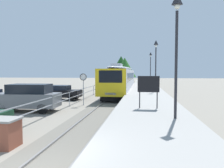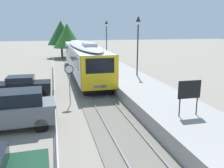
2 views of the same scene
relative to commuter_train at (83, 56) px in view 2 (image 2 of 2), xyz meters
name	(u,v)px [view 2 (image 2 of 2)]	position (x,y,z in m)	size (l,w,h in m)	color
ground_plane	(57,79)	(-3.00, -1.29, -2.15)	(160.00, 160.00, 0.00)	gray
track_rails	(85,77)	(0.00, -1.29, -2.11)	(3.20, 60.00, 0.14)	#6B665B
commuter_train	(83,56)	(0.00, 0.00, 0.00)	(2.82, 19.69, 3.74)	silver
station_platform	(114,72)	(3.25, -1.29, -1.70)	(3.90, 60.00, 0.90)	#999691
platform_lamp_mid_platform	(138,35)	(4.23, -5.96, 2.48)	(0.34, 0.34, 5.35)	#232328
platform_lamp_far_end	(106,32)	(4.23, 7.01, 2.48)	(0.34, 0.34, 5.35)	#232328
platform_notice_board	(189,91)	(3.15, -16.48, 0.04)	(1.20, 0.08, 1.80)	#232328
speed_limit_sign	(69,75)	(-2.29, -10.53, -0.02)	(0.61, 0.10, 2.81)	#9EA0A5
carpark_fence	(55,96)	(-3.30, -11.29, -1.24)	(0.06, 36.06, 1.25)	#9EA0A5
parked_suv_grey	(11,110)	(-5.55, -13.91, -1.09)	(4.68, 2.10, 2.04)	slate
parked_hatchback_black	(24,85)	(-5.66, -7.16, -1.36)	(4.04, 1.85, 1.53)	black
tree_behind_carpark	(61,33)	(-1.69, 17.27, 2.25)	(4.83, 4.83, 6.50)	brown
tree_behind_station_far	(67,36)	(-0.74, 15.39, 1.80)	(4.81, 4.81, 5.99)	brown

